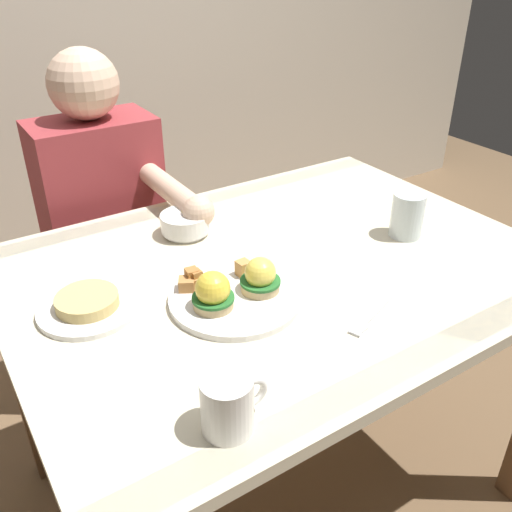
% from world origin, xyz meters
% --- Properties ---
extents(ground_plane, '(6.00, 6.00, 0.00)m').
position_xyz_m(ground_plane, '(0.00, 0.00, 0.00)').
color(ground_plane, brown).
extents(dining_table, '(1.20, 0.90, 0.74)m').
position_xyz_m(dining_table, '(0.00, 0.00, 0.63)').
color(dining_table, beige).
rests_on(dining_table, ground_plane).
extents(eggs_benedict_plate, '(0.27, 0.27, 0.09)m').
position_xyz_m(eggs_benedict_plate, '(-0.17, -0.07, 0.77)').
color(eggs_benedict_plate, white).
rests_on(eggs_benedict_plate, dining_table).
extents(fruit_bowl, '(0.12, 0.12, 0.06)m').
position_xyz_m(fruit_bowl, '(-0.12, 0.24, 0.77)').
color(fruit_bowl, white).
rests_on(fruit_bowl, dining_table).
extents(coffee_mug, '(0.11, 0.08, 0.09)m').
position_xyz_m(coffee_mug, '(-0.34, -0.36, 0.79)').
color(coffee_mug, white).
rests_on(coffee_mug, dining_table).
extents(fork, '(0.15, 0.07, 0.00)m').
position_xyz_m(fork, '(0.03, -0.27, 0.74)').
color(fork, silver).
rests_on(fork, dining_table).
extents(water_glass_near, '(0.08, 0.08, 0.11)m').
position_xyz_m(water_glass_near, '(0.34, -0.06, 0.79)').
color(water_glass_near, silver).
rests_on(water_glass_near, dining_table).
extents(side_plate, '(0.20, 0.20, 0.04)m').
position_xyz_m(side_plate, '(-0.43, 0.06, 0.75)').
color(side_plate, white).
rests_on(side_plate, dining_table).
extents(diner_person, '(0.34, 0.54, 1.14)m').
position_xyz_m(diner_person, '(-0.20, 0.60, 0.65)').
color(diner_person, '#33333D').
rests_on(diner_person, ground_plane).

